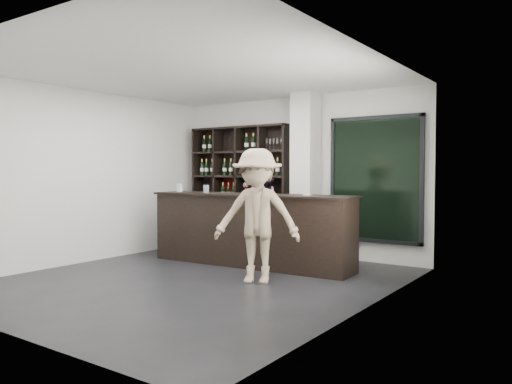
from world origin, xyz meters
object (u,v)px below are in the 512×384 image
Objects in this scene: wine_shelf at (240,188)px; taster_pink at (263,212)px; customer at (257,216)px; taster_black at (264,218)px; tasting_counter at (250,230)px.

taster_pink is at bearing -14.24° from wine_shelf.
taster_black is at bearing 97.42° from customer.
wine_shelf reaches higher than tasting_counter.
wine_shelf is 1.52× the size of taster_pink.
customer reaches higher than tasting_counter.
tasting_counter is 1.92× the size of customer.
wine_shelf reaches higher than customer.
tasting_counter is at bearing 118.45° from taster_black.
wine_shelf is 1.62× the size of taster_black.
customer is at bearing -48.73° from wine_shelf.
wine_shelf reaches higher than taster_black.
customer reaches higher than taster_black.
taster_black is at bearing -34.25° from wine_shelf.
customer is (1.90, -2.17, -0.28)m from wine_shelf.
tasting_counter is 2.39× the size of taster_black.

